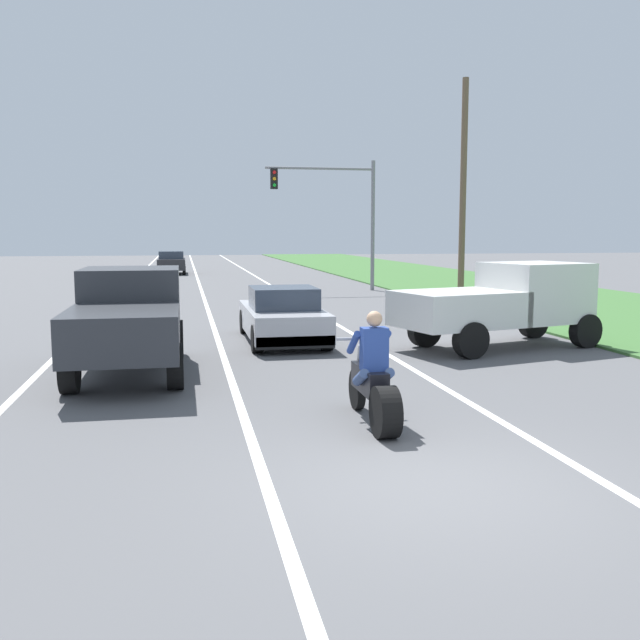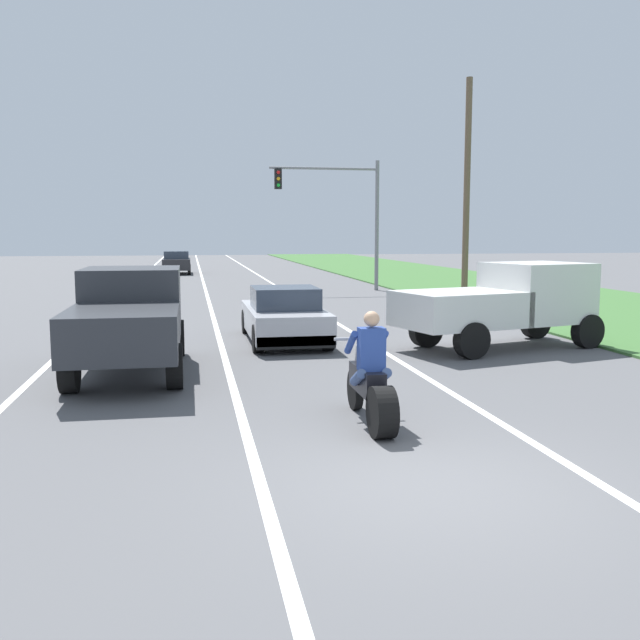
# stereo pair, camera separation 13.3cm
# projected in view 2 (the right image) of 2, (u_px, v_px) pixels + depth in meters

# --- Properties ---
(ground_plane) EXTENTS (160.00, 160.00, 0.00)m
(ground_plane) POSITION_uv_depth(u_px,v_px,m) (432.00, 486.00, 7.55)
(ground_plane) COLOR #565659
(lane_stripe_left_solid) EXTENTS (0.14, 120.00, 0.01)m
(lane_stripe_left_solid) POSITION_uv_depth(u_px,v_px,m) (111.00, 306.00, 26.10)
(lane_stripe_left_solid) COLOR white
(lane_stripe_left_solid) RESTS_ON ground
(lane_stripe_right_solid) EXTENTS (0.14, 120.00, 0.01)m
(lane_stripe_right_solid) POSITION_uv_depth(u_px,v_px,m) (303.00, 302.00, 27.39)
(lane_stripe_right_solid) COLOR white
(lane_stripe_right_solid) RESTS_ON ground
(lane_stripe_centre_dashed) EXTENTS (0.14, 120.00, 0.01)m
(lane_stripe_centre_dashed) POSITION_uv_depth(u_px,v_px,m) (210.00, 304.00, 26.75)
(lane_stripe_centre_dashed) COLOR white
(lane_stripe_centre_dashed) RESTS_ON ground
(grass_verge_right) EXTENTS (10.00, 120.00, 0.06)m
(grass_verge_right) POSITION_uv_depth(u_px,v_px,m) (545.00, 298.00, 29.20)
(grass_verge_right) COLOR #3D6B33
(grass_verge_right) RESTS_ON ground
(motorcycle_with_rider) EXTENTS (0.70, 2.21, 1.62)m
(motorcycle_with_rider) POSITION_uv_depth(u_px,v_px,m) (371.00, 384.00, 9.83)
(motorcycle_with_rider) COLOR black
(motorcycle_with_rider) RESTS_ON ground
(sports_car_silver) EXTENTS (1.84, 4.30, 1.37)m
(sports_car_silver) POSITION_uv_depth(u_px,v_px,m) (284.00, 316.00, 17.50)
(sports_car_silver) COLOR #B7B7BC
(sports_car_silver) RESTS_ON ground
(pickup_truck_left_lane_dark_grey) EXTENTS (2.02, 4.80, 1.98)m
(pickup_truck_left_lane_dark_grey) POSITION_uv_depth(u_px,v_px,m) (129.00, 316.00, 13.53)
(pickup_truck_left_lane_dark_grey) COLOR #2D3035
(pickup_truck_left_lane_dark_grey) RESTS_ON ground
(pickup_truck_right_shoulder_white) EXTENTS (5.14, 3.14, 1.98)m
(pickup_truck_right_shoulder_white) POSITION_uv_depth(u_px,v_px,m) (506.00, 301.00, 16.50)
(pickup_truck_right_shoulder_white) COLOR silver
(pickup_truck_right_shoulder_white) RESTS_ON ground
(traffic_light_mast_near) EXTENTS (5.11, 0.34, 6.00)m
(traffic_light_mast_near) POSITION_uv_depth(u_px,v_px,m) (343.00, 203.00, 32.51)
(traffic_light_mast_near) COLOR gray
(traffic_light_mast_near) RESTS_ON ground
(utility_pole_roadside) EXTENTS (0.24, 0.24, 8.39)m
(utility_pole_roadside) POSITION_uv_depth(u_px,v_px,m) (467.00, 192.00, 26.56)
(utility_pole_roadside) COLOR brown
(utility_pole_roadside) RESTS_ON ground
(distant_car_far_ahead) EXTENTS (1.80, 4.00, 1.50)m
(distant_car_far_ahead) POSITION_uv_depth(u_px,v_px,m) (177.00, 262.00, 46.48)
(distant_car_far_ahead) COLOR #262628
(distant_car_far_ahead) RESTS_ON ground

